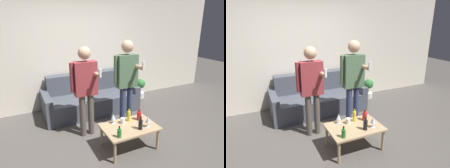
{
  "view_description": "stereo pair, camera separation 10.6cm",
  "coord_description": "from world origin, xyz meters",
  "views": [
    {
      "loc": [
        -1.26,
        -2.63,
        2.03
      ],
      "look_at": [
        0.19,
        0.36,
        0.95
      ],
      "focal_mm": 32.0,
      "sensor_mm": 36.0,
      "label": 1
    },
    {
      "loc": [
        -1.17,
        -2.67,
        2.03
      ],
      "look_at": [
        0.19,
        0.36,
        0.95
      ],
      "focal_mm": 32.0,
      "sensor_mm": 36.0,
      "label": 2
    }
  ],
  "objects": [
    {
      "name": "couch",
      "position": [
        0.15,
        1.45,
        0.3
      ],
      "size": [
        2.09,
        0.93,
        0.84
      ],
      "color": "#474C56",
      "rests_on": "ground_plane"
    },
    {
      "name": "bottle_green",
      "position": [
        0.48,
        -0.09,
        0.47
      ],
      "size": [
        0.08,
        0.08,
        0.2
      ],
      "color": "#B21E1E",
      "rests_on": "coffee_table"
    },
    {
      "name": "ground_plane",
      "position": [
        0.0,
        0.0,
        0.0
      ],
      "size": [
        16.0,
        16.0,
        0.0
      ],
      "primitive_type": "plane",
      "color": "#514C47"
    },
    {
      "name": "bottle_yellow",
      "position": [
        0.33,
        -0.35,
        0.48
      ],
      "size": [
        0.07,
        0.07,
        0.22
      ],
      "color": "black",
      "rests_on": "coffee_table"
    },
    {
      "name": "bottle_dark",
      "position": [
        0.31,
        -0.04,
        0.49
      ],
      "size": [
        0.06,
        0.06,
        0.24
      ],
      "color": "yellow",
      "rests_on": "coffee_table"
    },
    {
      "name": "coffee_table",
      "position": [
        0.23,
        -0.2,
        0.35
      ],
      "size": [
        0.87,
        0.59,
        0.4
      ],
      "color": "tan",
      "rests_on": "ground_plane"
    },
    {
      "name": "wine_glass_far",
      "position": [
        0.48,
        -0.34,
        0.52
      ],
      "size": [
        0.08,
        0.08,
        0.18
      ],
      "color": "silver",
      "rests_on": "coffee_table"
    },
    {
      "name": "person_standing_left",
      "position": [
        -0.26,
        0.48,
        0.96
      ],
      "size": [
        0.46,
        0.41,
        1.61
      ],
      "color": "brown",
      "rests_on": "ground_plane"
    },
    {
      "name": "potted_plant",
      "position": [
        1.63,
        1.59,
        0.3
      ],
      "size": [
        0.26,
        0.26,
        0.52
      ],
      "color": "silver",
      "rests_on": "ground_plane"
    },
    {
      "name": "person_standing_right",
      "position": [
        0.54,
        0.46,
        1.01
      ],
      "size": [
        0.46,
        0.43,
        1.68
      ],
      "color": "navy",
      "rests_on": "ground_plane"
    },
    {
      "name": "wall_back",
      "position": [
        0.0,
        1.93,
        1.35
      ],
      "size": [
        8.0,
        0.06,
        2.7
      ],
      "color": "beige",
      "rests_on": "ground_plane"
    },
    {
      "name": "cup_on_table",
      "position": [
        0.18,
        -0.07,
        0.44
      ],
      "size": [
        0.08,
        0.08,
        0.09
      ],
      "color": "white",
      "rests_on": "coffee_table"
    },
    {
      "name": "bottle_orange",
      "position": [
        -0.07,
        -0.41,
        0.47
      ],
      "size": [
        0.06,
        0.06,
        0.18
      ],
      "color": "#23752D",
      "rests_on": "coffee_table"
    },
    {
      "name": "wine_glass_near",
      "position": [
        0.04,
        -0.0,
        0.51
      ],
      "size": [
        0.08,
        0.08,
        0.16
      ],
      "color": "silver",
      "rests_on": "coffee_table"
    }
  ]
}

